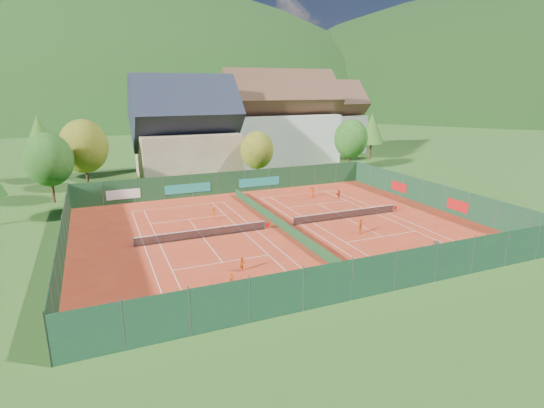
{
  "coord_description": "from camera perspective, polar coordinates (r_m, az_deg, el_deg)",
  "views": [
    {
      "loc": [
        -16.86,
        -37.81,
        13.98
      ],
      "look_at": [
        0.0,
        2.0,
        2.0
      ],
      "focal_mm": 28.0,
      "sensor_mm": 36.0,
      "label": 1
    }
  ],
  "objects": [
    {
      "name": "ground",
      "position": [
        43.7,
        1.02,
        -3.2
      ],
      "size": [
        600.0,
        600.0,
        0.0
      ],
      "primitive_type": "plane",
      "color": "#29551A",
      "rests_on": "ground"
    },
    {
      "name": "clay_pad",
      "position": [
        43.69,
        1.02,
        -3.17
      ],
      "size": [
        40.0,
        32.0,
        0.01
      ],
      "primitive_type": "cube",
      "color": "#BA351B",
      "rests_on": "ground"
    },
    {
      "name": "court_markings_left",
      "position": [
        41.27,
        -9.21,
        -4.5
      ],
      "size": [
        11.03,
        23.83,
        0.0
      ],
      "color": "white",
      "rests_on": "ground"
    },
    {
      "name": "court_markings_right",
      "position": [
        47.36,
        9.91,
        -1.91
      ],
      "size": [
        11.03,
        23.83,
        0.0
      ],
      "color": "white",
      "rests_on": "ground"
    },
    {
      "name": "tennis_net_left",
      "position": [
        41.14,
        -9.03,
        -3.83
      ],
      "size": [
        13.3,
        0.1,
        1.02
      ],
      "color": "#59595B",
      "rests_on": "ground"
    },
    {
      "name": "tennis_net_right",
      "position": [
        47.3,
        10.1,
        -1.31
      ],
      "size": [
        13.3,
        0.1,
        1.02
      ],
      "color": "#59595B",
      "rests_on": "ground"
    },
    {
      "name": "court_divider",
      "position": [
        43.54,
        1.03,
        -2.55
      ],
      "size": [
        0.03,
        28.8,
        1.0
      ],
      "color": "#163D1D",
      "rests_on": "ground"
    },
    {
      "name": "fence_north",
      "position": [
        57.62,
        -5.86,
        2.87
      ],
      "size": [
        40.0,
        0.1,
        3.0
      ],
      "color": "#153B1D",
      "rests_on": "ground"
    },
    {
      "name": "fence_south",
      "position": [
        30.26,
        13.6,
        -9.33
      ],
      "size": [
        40.0,
        0.04,
        3.0
      ],
      "color": "#153A24",
      "rests_on": "ground"
    },
    {
      "name": "fence_west",
      "position": [
        39.94,
        -26.29,
        -4.39
      ],
      "size": [
        0.04,
        32.0,
        3.0
      ],
      "color": "#12341C",
      "rests_on": "ground"
    },
    {
      "name": "fence_east",
      "position": [
        54.3,
        20.68,
        1.17
      ],
      "size": [
        0.09,
        32.0,
        3.0
      ],
      "color": "#143820",
      "rests_on": "ground"
    },
    {
      "name": "chalet",
      "position": [
        69.6,
        -11.48,
        9.12
      ],
      "size": [
        16.2,
        12.0,
        16.0
      ],
      "color": "#C8AE8D",
      "rests_on": "ground"
    },
    {
      "name": "hotel_block_a",
      "position": [
        81.06,
        1.06,
        10.82
      ],
      "size": [
        21.6,
        11.0,
        17.25
      ],
      "color": "silver",
      "rests_on": "ground"
    },
    {
      "name": "hotel_block_b",
      "position": [
        94.57,
        6.96,
        10.91
      ],
      "size": [
        17.28,
        10.0,
        15.5
      ],
      "color": "silver",
      "rests_on": "ground"
    },
    {
      "name": "tree_west_front",
      "position": [
        58.67,
        -27.83,
        5.29
      ],
      "size": [
        5.72,
        5.72,
        8.69
      ],
      "color": "#4A321A",
      "rests_on": "ground"
    },
    {
      "name": "tree_west_mid",
      "position": [
        64.31,
        -23.98,
        7.1
      ],
      "size": [
        6.44,
        6.44,
        9.78
      ],
      "color": "#492A1A",
      "rests_on": "ground"
    },
    {
      "name": "tree_west_back",
      "position": [
        72.53,
        -28.77,
        7.87
      ],
      "size": [
        5.6,
        5.6,
        10.0
      ],
      "color": "#4E301B",
      "rests_on": "ground"
    },
    {
      "name": "tree_center",
      "position": [
        64.7,
        -2.03,
        7.25
      ],
      "size": [
        5.01,
        5.01,
        7.6
      ],
      "color": "#462B19",
      "rests_on": "ground"
    },
    {
      "name": "tree_east_front",
      "position": [
        74.59,
        10.56,
        8.62
      ],
      "size": [
        5.72,
        5.72,
        8.69
      ],
      "color": "#412C17",
      "rests_on": "ground"
    },
    {
      "name": "tree_east_mid",
      "position": [
        86.73,
        13.27,
        9.85
      ],
      "size": [
        5.04,
        5.04,
        9.0
      ],
      "color": "#4A2D1A",
      "rests_on": "ground"
    },
    {
      "name": "tree_east_back",
      "position": [
        89.13,
        5.98,
        10.75
      ],
      "size": [
        7.15,
        7.15,
        10.86
      ],
      "color": "#4C2C1B",
      "rests_on": "ground"
    },
    {
      "name": "mountain_backdrop",
      "position": [
        280.24,
        -13.23,
        4.04
      ],
      "size": [
        820.0,
        530.0,
        242.0
      ],
      "color": "black",
      "rests_on": "ground"
    },
    {
      "name": "ball_hopper",
      "position": [
        40.53,
        21.2,
        -4.95
      ],
      "size": [
        0.34,
        0.34,
        0.8
      ],
      "color": "slate",
      "rests_on": "ground"
    },
    {
      "name": "loose_ball_0",
      "position": [
        34.77,
        -4.16,
        -8.21
      ],
      "size": [
        0.07,
        0.07,
        0.07
      ],
      "primitive_type": "sphere",
      "color": "#CCD833",
      "rests_on": "ground"
    },
    {
      "name": "loose_ball_1",
      "position": [
        37.68,
        15.49,
        -6.83
      ],
      "size": [
        0.07,
        0.07,
        0.07
      ],
      "primitive_type": "sphere",
      "color": "#CCD833",
      "rests_on": "ground"
    },
    {
      "name": "loose_ball_2",
      "position": [
        47.77,
        3.86,
        -1.52
      ],
      "size": [
        0.07,
        0.07,
        0.07
      ],
      "primitive_type": "sphere",
      "color": "#CCD833",
      "rests_on": "ground"
    },
    {
      "name": "loose_ball_3",
      "position": [
        49.71,
        -10.42,
        -1.07
      ],
      "size": [
        0.07,
        0.07,
        0.07
      ],
      "primitive_type": "sphere",
      "color": "#CCD833",
      "rests_on": "ground"
    },
    {
      "name": "loose_ball_4",
      "position": [
        43.65,
        15.73,
        -3.75
      ],
      "size": [
        0.07,
        0.07,
        0.07
      ],
      "primitive_type": "sphere",
      "color": "#CCD833",
      "rests_on": "ground"
    },
    {
      "name": "player_left_near",
      "position": [
        30.78,
        -5.46,
        -10.22
      ],
      "size": [
        0.58,
        0.52,
        1.32
      ],
      "primitive_type": "imported",
      "rotation": [
        0.0,
        0.0,
        0.54
      ],
      "color": "#D84F13",
      "rests_on": "ground"
    },
    {
      "name": "player_left_mid",
      "position": [
        33.53,
        -4.02,
        -8.04
      ],
      "size": [
        0.63,
        0.51,
        1.23
      ],
      "primitive_type": "imported",
      "rotation": [
        0.0,
        0.0,
        0.08
      ],
      "color": "#E95714",
      "rests_on": "ground"
    },
    {
      "name": "player_left_far",
      "position": [
        46.48,
        -7.87,
        -1.27
      ],
      "size": [
        1.03,
        0.82,
        1.39
      ],
      "primitive_type": "imported",
      "rotation": [
        0.0,
        0.0,
        2.74
      ],
      "color": "#CA4B12",
      "rests_on": "ground"
    },
    {
      "name": "player_right_near",
      "position": [
        42.45,
        11.8,
        -2.97
      ],
      "size": [
        0.94,
        0.88,
        1.56
      ],
      "primitive_type": "imported",
      "rotation": [
        0.0,
        0.0,
        0.7
      ],
      "color": "orange",
      "rests_on": "ground"
    },
    {
      "name": "player_right_far_a",
      "position": [
        55.55,
        5.39,
        1.66
      ],
      "size": [
        0.81,
        0.58,
        1.54
      ],
      "primitive_type": "imported",
      "rotation": [
        0.0,
        0.0,
        3.27
      ],
      "color": "#DC4513",
      "rests_on": "ground"
    },
    {
      "name": "player_right_far_b",
      "position": [
        55.53,
        8.95,
        1.34
      ],
      "size": [
        1.13,
        0.82,
        1.18
      ],
      "primitive_type": "imported",
      "rotation": [
        0.0,
        0.0,
        3.63
      ],
      "color": "#CC3F12",
      "rests_on": "ground"
    }
  ]
}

